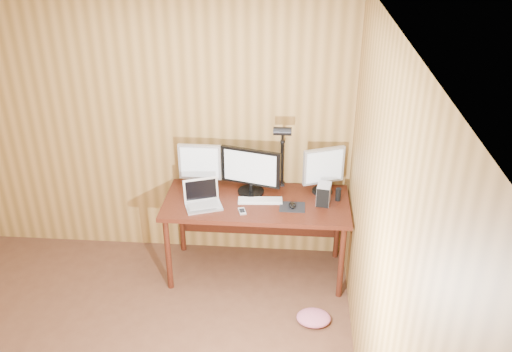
# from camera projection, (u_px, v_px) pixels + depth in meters

# --- Properties ---
(room_shell) EXTENTS (4.00, 4.00, 4.00)m
(room_shell) POSITION_uv_depth(u_px,v_px,m) (71.00, 262.00, 3.07)
(room_shell) COLOR brown
(room_shell) RESTS_ON ground
(desk) EXTENTS (1.60, 0.70, 0.75)m
(desk) POSITION_uv_depth(u_px,v_px,m) (257.00, 209.00, 4.80)
(desk) COLOR #41180D
(desk) RESTS_ON floor
(monitor_center) EXTENTS (0.53, 0.23, 0.42)m
(monitor_center) POSITION_uv_depth(u_px,v_px,m) (251.00, 171.00, 4.71)
(monitor_center) COLOR black
(monitor_center) RESTS_ON desk
(monitor_left) EXTENTS (0.38, 0.18, 0.43)m
(monitor_left) POSITION_uv_depth(u_px,v_px,m) (200.00, 165.00, 4.78)
(monitor_left) COLOR black
(monitor_left) RESTS_ON desk
(monitor_right) EXTENTS (0.36, 0.18, 0.43)m
(monitor_right) POSITION_uv_depth(u_px,v_px,m) (324.00, 169.00, 4.71)
(monitor_right) COLOR black
(monitor_right) RESTS_ON desk
(laptop) EXTENTS (0.36, 0.32, 0.21)m
(laptop) POSITION_uv_depth(u_px,v_px,m) (202.00, 199.00, 4.60)
(laptop) COLOR silver
(laptop) RESTS_ON desk
(keyboard) EXTENTS (0.39, 0.14, 0.02)m
(keyboard) POSITION_uv_depth(u_px,v_px,m) (260.00, 200.00, 4.67)
(keyboard) COLOR white
(keyboard) RESTS_ON desk
(mousepad) EXTENTS (0.22, 0.18, 0.00)m
(mousepad) POSITION_uv_depth(u_px,v_px,m) (292.00, 207.00, 4.58)
(mousepad) COLOR black
(mousepad) RESTS_ON desk
(mouse) EXTENTS (0.08, 0.11, 0.04)m
(mouse) POSITION_uv_depth(u_px,v_px,m) (292.00, 205.00, 4.57)
(mouse) COLOR black
(mouse) RESTS_ON mousepad
(hard_drive) EXTENTS (0.13, 0.18, 0.18)m
(hard_drive) POSITION_uv_depth(u_px,v_px,m) (324.00, 194.00, 4.60)
(hard_drive) COLOR silver
(hard_drive) RESTS_ON desk
(phone) EXTENTS (0.08, 0.12, 0.01)m
(phone) POSITION_uv_depth(u_px,v_px,m) (242.00, 211.00, 4.51)
(phone) COLOR silver
(phone) RESTS_ON desk
(speaker) EXTENTS (0.05, 0.05, 0.11)m
(speaker) POSITION_uv_depth(u_px,v_px,m) (338.00, 194.00, 4.66)
(speaker) COLOR black
(speaker) RESTS_ON desk
(desk_lamp) EXTENTS (0.15, 0.22, 0.67)m
(desk_lamp) POSITION_uv_depth(u_px,v_px,m) (282.00, 147.00, 4.67)
(desk_lamp) COLOR black
(desk_lamp) RESTS_ON desk
(fabric_pile) EXTENTS (0.33, 0.29, 0.09)m
(fabric_pile) POSITION_uv_depth(u_px,v_px,m) (314.00, 318.00, 4.40)
(fabric_pile) COLOR #C55F7C
(fabric_pile) RESTS_ON floor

